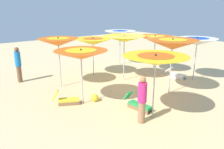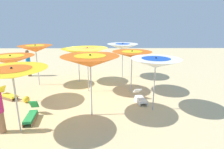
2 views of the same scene
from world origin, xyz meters
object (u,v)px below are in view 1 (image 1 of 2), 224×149
beachgoer_0 (18,64)px  beachgoer_1 (142,99)px  beach_umbrella_8 (197,42)px  lounger_2 (67,100)px  beach_umbrella_7 (155,39)px  beach_umbrella_1 (81,55)px  beach_umbrella_5 (172,44)px  beach_umbrella_6 (120,34)px  beach_umbrella_2 (155,60)px  beach_umbrella_4 (124,39)px  beach_ball (95,98)px  beach_umbrella_3 (93,42)px  beach_umbrella_0 (58,42)px  lounger_1 (138,104)px  lounger_0 (176,74)px

beachgoer_0 → beachgoer_1: 7.37m
beach_umbrella_8 → beachgoer_1: 6.00m
lounger_2 → beach_umbrella_7: bearing=36.6°
beach_umbrella_1 → beach_umbrella_5: beach_umbrella_5 is taller
beachgoer_0 → beachgoer_1: (-7.09, -2.02, -0.12)m
beach_umbrella_6 → beachgoer_1: size_ratio=1.44×
beach_umbrella_2 → beachgoer_0: size_ratio=1.25×
beach_umbrella_7 → beachgoer_0: (3.14, 6.93, -1.08)m
beach_umbrella_4 → beachgoer_0: bearing=55.7°
beach_umbrella_6 → beach_ball: beach_umbrella_6 is taller
beach_umbrella_5 → beachgoer_0: bearing=40.6°
beach_umbrella_3 → beach_umbrella_5: bearing=-164.8°
beach_umbrella_1 → beach_umbrella_7: beach_umbrella_1 is taller
beach_umbrella_0 → lounger_1: 4.88m
beach_umbrella_0 → beach_umbrella_7: 5.62m
beach_umbrella_5 → beachgoer_1: (-1.23, 2.99, -1.41)m
beach_umbrella_1 → beachgoer_0: beach_umbrella_1 is taller
beach_umbrella_1 → beachgoer_1: beach_umbrella_1 is taller
beach_umbrella_2 → beach_umbrella_7: bearing=-47.8°
beach_umbrella_3 → lounger_1: size_ratio=1.69×
lounger_0 → beachgoer_0: beachgoer_0 is taller
beach_umbrella_1 → beach_umbrella_2: bearing=-151.7°
beach_umbrella_7 → beach_umbrella_2: bearing=132.2°
beach_umbrella_2 → lounger_2: beach_umbrella_2 is taller
beach_umbrella_8 → lounger_0: size_ratio=1.89×
beach_umbrella_1 → beach_umbrella_8: size_ratio=0.98×
lounger_0 → beachgoer_0: size_ratio=0.67×
beach_umbrella_1 → beachgoer_0: (4.46, 1.23, -1.07)m
beach_umbrella_0 → beach_umbrella_8: (-3.40, -6.21, -0.13)m
beach_umbrella_0 → beach_umbrella_4: bearing=-109.8°
beach_umbrella_3 → beachgoer_0: size_ratio=1.18×
beach_umbrella_1 → beachgoer_1: (-2.62, -0.79, -1.19)m
beach_umbrella_5 → lounger_1: beach_umbrella_5 is taller
beach_umbrella_2 → beachgoer_0: beach_umbrella_2 is taller
beach_umbrella_5 → lounger_0: 3.27m
beach_umbrella_2 → beach_umbrella_8: beach_umbrella_8 is taller
beach_umbrella_2 → beach_umbrella_4: 4.38m
beach_umbrella_1 → beach_umbrella_7: size_ratio=1.00×
beach_umbrella_2 → beach_umbrella_1: bearing=28.3°
beach_umbrella_8 → lounger_0: beach_umbrella_8 is taller
beach_umbrella_1 → beachgoer_0: size_ratio=1.23×
beach_umbrella_0 → beach_umbrella_8: bearing=-118.7°
beach_umbrella_0 → lounger_1: size_ratio=1.90×
beach_umbrella_2 → beachgoer_1: (-0.04, 0.60, -1.25)m
beach_umbrella_4 → lounger_2: (-1.02, 3.91, -2.05)m
beach_umbrella_7 → beach_umbrella_8: 2.37m
lounger_0 → beach_umbrella_6: bearing=177.8°
beachgoer_0 → lounger_0: bearing=129.7°
beach_umbrella_3 → beach_umbrella_6: beach_umbrella_6 is taller
beach_umbrella_2 → lounger_2: (2.90, 1.95, -1.91)m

